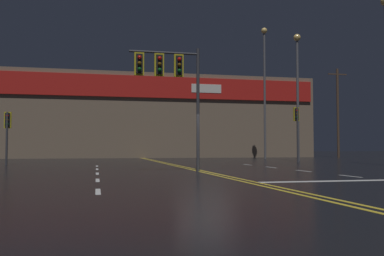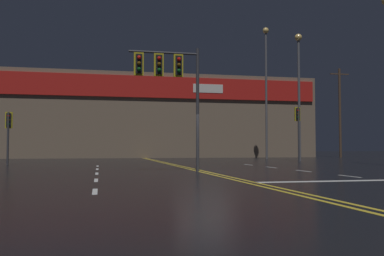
{
  "view_description": "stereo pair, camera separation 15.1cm",
  "coord_description": "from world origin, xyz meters",
  "px_view_note": "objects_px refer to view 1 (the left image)",
  "views": [
    {
      "loc": [
        -4.55,
        -17.59,
        1.04
      ],
      "look_at": [
        0.0,
        2.7,
        2.0
      ],
      "focal_mm": 40.0,
      "sensor_mm": 36.0,
      "label": 1
    },
    {
      "loc": [
        -4.4,
        -17.62,
        1.04
      ],
      "look_at": [
        0.0,
        2.7,
        2.0
      ],
      "focal_mm": 40.0,
      "sensor_mm": 36.0,
      "label": 2
    }
  ],
  "objects_px": {
    "traffic_signal_median": "(169,75)",
    "traffic_signal_corner_northwest": "(7,126)",
    "traffic_signal_corner_northeast": "(297,122)",
    "streetlight_near_left": "(265,78)",
    "streetlight_far_right": "(297,80)"
  },
  "relations": [
    {
      "from": "traffic_signal_median",
      "to": "streetlight_near_left",
      "type": "xyz_separation_m",
      "value": [
        12.27,
        19.08,
        3.37
      ]
    },
    {
      "from": "streetlight_near_left",
      "to": "streetlight_far_right",
      "type": "relative_size",
      "value": 1.23
    },
    {
      "from": "traffic_signal_median",
      "to": "traffic_signal_corner_northeast",
      "type": "xyz_separation_m",
      "value": [
        10.92,
        9.88,
        -1.32
      ]
    },
    {
      "from": "traffic_signal_corner_northwest",
      "to": "streetlight_far_right",
      "type": "height_order",
      "value": "streetlight_far_right"
    },
    {
      "from": "traffic_signal_median",
      "to": "traffic_signal_corner_northwest",
      "type": "distance_m",
      "value": 12.65
    },
    {
      "from": "traffic_signal_corner_northeast",
      "to": "streetlight_far_right",
      "type": "height_order",
      "value": "streetlight_far_right"
    },
    {
      "from": "streetlight_far_right",
      "to": "traffic_signal_corner_northwest",
      "type": "bearing_deg",
      "value": -171.28
    },
    {
      "from": "traffic_signal_corner_northwest",
      "to": "streetlight_near_left",
      "type": "height_order",
      "value": "streetlight_near_left"
    },
    {
      "from": "traffic_signal_corner_northwest",
      "to": "streetlight_near_left",
      "type": "xyz_separation_m",
      "value": [
        20.55,
        9.69,
        5.23
      ]
    },
    {
      "from": "traffic_signal_median",
      "to": "traffic_signal_corner_northwest",
      "type": "bearing_deg",
      "value": 131.43
    },
    {
      "from": "traffic_signal_corner_northeast",
      "to": "traffic_signal_median",
      "type": "bearing_deg",
      "value": -137.85
    },
    {
      "from": "traffic_signal_corner_northeast",
      "to": "streetlight_near_left",
      "type": "height_order",
      "value": "streetlight_near_left"
    },
    {
      "from": "traffic_signal_corner_northeast",
      "to": "streetlight_near_left",
      "type": "bearing_deg",
      "value": 81.6
    },
    {
      "from": "streetlight_near_left",
      "to": "traffic_signal_corner_northwest",
      "type": "bearing_deg",
      "value": -154.75
    },
    {
      "from": "traffic_signal_median",
      "to": "streetlight_far_right",
      "type": "distance_m",
      "value": 17.73
    }
  ]
}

